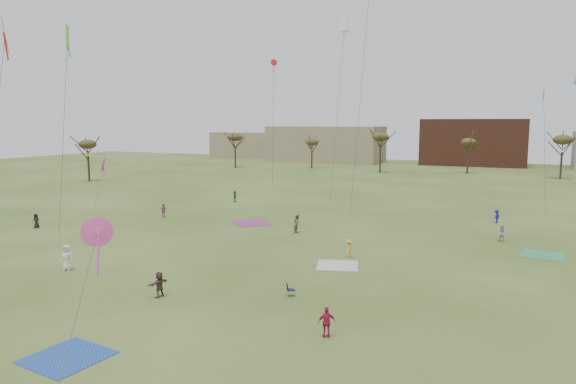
% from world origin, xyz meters
% --- Properties ---
extents(ground, '(260.00, 260.00, 0.00)m').
position_xyz_m(ground, '(0.00, 0.00, 0.00)').
color(ground, '#354E18').
rests_on(ground, ground).
extents(flyer_near_left, '(1.12, 0.93, 1.96)m').
position_xyz_m(flyer_near_left, '(-13.73, 1.68, 0.98)').
color(flyer_near_left, white).
rests_on(flyer_near_left, ground).
extents(spectator_fore_a, '(1.02, 0.86, 1.64)m').
position_xyz_m(spectator_fore_a, '(8.56, -1.94, 0.82)').
color(spectator_fore_a, '#BB2048').
rests_on(spectator_fore_a, ground).
extents(spectator_fore_b, '(0.74, 0.94, 1.90)m').
position_xyz_m(spectator_fore_b, '(-3.21, 21.40, 0.95)').
color(spectator_fore_b, olive).
rests_on(spectator_fore_b, ground).
extents(spectator_fore_c, '(0.79, 1.62, 1.67)m').
position_xyz_m(spectator_fore_c, '(-3.44, -0.40, 0.84)').
color(spectator_fore_c, brown).
rests_on(spectator_fore_c, ground).
extents(flyer_mid_a, '(0.88, 0.73, 1.54)m').
position_xyz_m(flyer_mid_a, '(-29.48, 12.15, 0.77)').
color(flyer_mid_a, black).
rests_on(flyer_mid_a, ground).
extents(flyer_mid_b, '(0.64, 1.02, 1.51)m').
position_xyz_m(flyer_mid_b, '(4.55, 14.22, 0.76)').
color(flyer_mid_b, gold).
rests_on(flyer_mid_b, ground).
extents(spectator_mid_d, '(0.58, 1.01, 1.62)m').
position_xyz_m(spectator_mid_d, '(-21.15, 22.89, 0.81)').
color(spectator_mid_d, '#AE489A').
rests_on(spectator_mid_d, ground).
extents(spectator_mid_e, '(0.95, 0.82, 1.66)m').
position_xyz_m(spectator_mid_e, '(15.90, 25.61, 0.83)').
color(spectator_mid_e, '#BCBCBC').
rests_on(spectator_mid_e, ground).
extents(flyer_far_a, '(1.04, 1.52, 1.57)m').
position_xyz_m(flyer_far_a, '(-19.65, 37.03, 0.79)').
color(flyer_far_a, '#287A33').
rests_on(flyer_far_a, ground).
extents(flyer_far_c, '(0.97, 1.15, 1.54)m').
position_xyz_m(flyer_far_c, '(14.93, 35.30, 0.77)').
color(flyer_far_c, navy).
rests_on(flyer_far_c, ground).
extents(blanket_blue, '(3.82, 3.82, 0.03)m').
position_xyz_m(blanket_blue, '(-1.90, -9.31, 0.00)').
color(blanket_blue, '#24489E').
rests_on(blanket_blue, ground).
extents(blanket_cream, '(3.91, 3.91, 0.03)m').
position_xyz_m(blanket_cream, '(4.54, 11.39, 0.00)').
color(blanket_cream, beige).
rests_on(blanket_cream, ground).
extents(blanket_plum, '(5.07, 5.07, 0.03)m').
position_xyz_m(blanket_plum, '(-9.87, 23.84, 0.00)').
color(blanket_plum, '#932D7D').
rests_on(blanket_plum, ground).
extents(blanket_olive, '(3.84, 3.84, 0.03)m').
position_xyz_m(blanket_olive, '(19.27, 21.68, 0.00)').
color(blanket_olive, '#349054').
rests_on(blanket_olive, ground).
extents(camp_chair_center, '(0.73, 0.72, 0.87)m').
position_xyz_m(camp_chair_center, '(4.18, 3.22, 0.26)').
color(camp_chair_center, '#15153A').
rests_on(camp_chair_center, ground).
extents(kites_aloft, '(62.35, 61.17, 25.99)m').
position_xyz_m(kites_aloft, '(-2.41, 30.26, 20.53)').
color(kites_aloft, yellow).
rests_on(kites_aloft, ground).
extents(tree_line, '(117.44, 49.32, 8.91)m').
position_xyz_m(tree_line, '(-2.85, 79.12, 7.09)').
color(tree_line, '#3A2B1E').
rests_on(tree_line, ground).
extents(building_tan, '(32.00, 14.00, 10.00)m').
position_xyz_m(building_tan, '(-35.00, 115.00, 5.00)').
color(building_tan, '#937F60').
rests_on(building_tan, ground).
extents(building_brick, '(26.00, 16.00, 12.00)m').
position_xyz_m(building_brick, '(5.00, 120.00, 6.00)').
color(building_brick, brown).
rests_on(building_brick, ground).
extents(building_tan_west, '(20.00, 12.00, 8.00)m').
position_xyz_m(building_tan_west, '(-65.00, 122.00, 4.00)').
color(building_tan_west, '#937F60').
rests_on(building_tan_west, ground).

